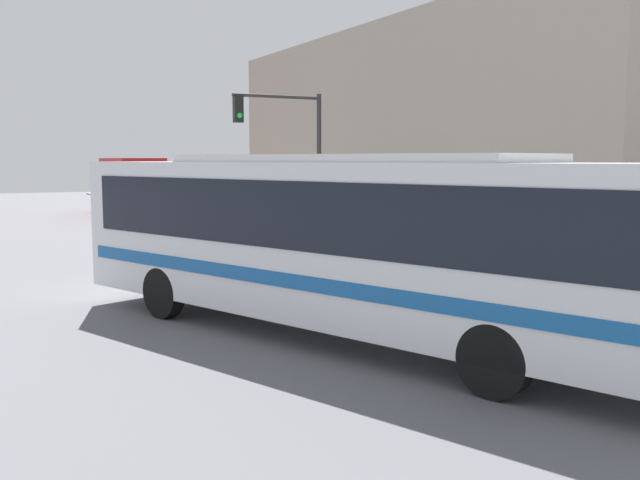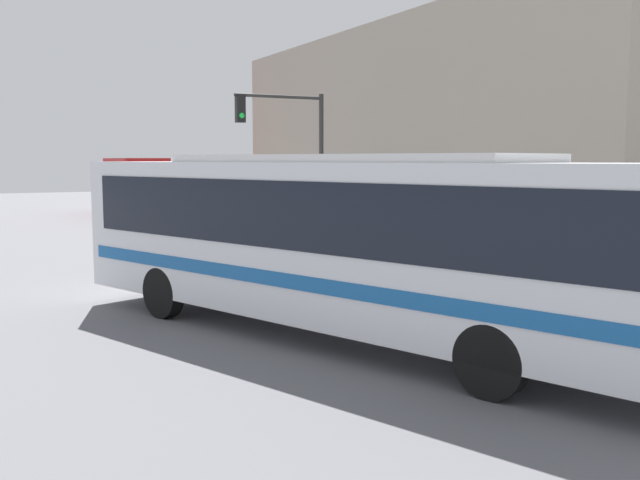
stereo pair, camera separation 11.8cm
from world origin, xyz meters
The scene contains 8 objects.
ground_plane centered at (0.00, 0.00, 0.00)m, with size 120.00×120.00×0.00m, color slate.
sidewalk centered at (6.11, 20.00, 0.07)m, with size 3.22×70.00×0.13m.
building_facade centered at (10.72, 12.67, 4.05)m, with size 6.00×23.34×8.11m.
city_bus centered at (-0.36, -0.21, 1.83)m, with size 6.65×12.20×3.16m.
delivery_truck centered at (2.43, 29.05, 1.70)m, with size 2.26×8.47×3.14m.
fire_hydrant centered at (5.10, 4.29, 0.50)m, with size 0.25×0.33×0.73m.
traffic_light_pole centered at (4.12, 11.70, 3.71)m, with size 3.28×0.35×5.20m.
parking_meter centered at (5.10, 9.87, 0.94)m, with size 0.14×0.14×1.18m.
Camera 1 is at (-6.34, -10.60, 3.07)m, focal length 40.00 mm.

